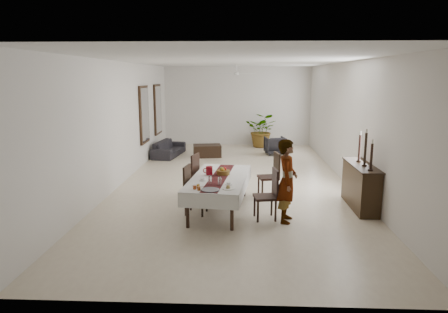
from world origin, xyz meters
TOP-DOWN VIEW (x-y plane):
  - floor at (0.00, 0.00)m, footprint 6.00×12.00m
  - ceiling at (0.00, 0.00)m, footprint 6.00×12.00m
  - wall_back at (0.00, 6.00)m, footprint 6.00×0.02m
  - wall_front at (0.00, -6.00)m, footprint 6.00×0.02m
  - wall_left at (-3.00, 0.00)m, footprint 0.02×12.00m
  - wall_right at (3.00, 0.00)m, footprint 0.02×12.00m
  - dining_table_top at (-0.28, -2.40)m, footprint 1.20×2.39m
  - table_leg_fl at (-0.81, -3.43)m, footprint 0.07×0.07m
  - table_leg_fr at (0.02, -3.53)m, footprint 0.07×0.07m
  - table_leg_bl at (-0.58, -1.26)m, footprint 0.07×0.07m
  - table_leg_br at (0.26, -1.36)m, footprint 0.07×0.07m
  - tablecloth_top at (-0.28, -2.40)m, footprint 1.39×2.58m
  - tablecloth_drape_left at (-0.83, -2.33)m, footprint 0.28×2.46m
  - tablecloth_drape_right at (0.28, -2.46)m, footprint 0.28×2.46m
  - tablecloth_drape_near at (-0.41, -3.62)m, footprint 1.12×0.13m
  - tablecloth_drape_far at (-0.14, -1.17)m, footprint 1.12×0.13m
  - table_runner at (-0.28, -2.40)m, footprint 0.59×2.42m
  - red_pitcher at (-0.50, -2.23)m, footprint 0.16×0.16m
  - pitcher_handle at (-0.58, -2.22)m, footprint 0.12×0.03m
  - wine_glass_near at (-0.23, -3.03)m, footprint 0.07×0.07m
  - wine_glass_mid at (-0.43, -2.91)m, footprint 0.07×0.07m
  - teacup_right at (-0.05, -3.00)m, footprint 0.09×0.09m
  - saucer_right at (-0.05, -3.00)m, footprint 0.14×0.14m
  - teacup_left at (-0.60, -2.70)m, footprint 0.09×0.09m
  - saucer_left at (-0.60, -2.70)m, footprint 0.14×0.14m
  - plate_near_right at (-0.05, -3.29)m, footprint 0.23×0.23m
  - bread_near_right at (-0.05, -3.29)m, footprint 0.09×0.09m
  - plate_near_left at (-0.64, -3.08)m, footprint 0.23×0.23m
  - plate_far_left at (-0.52, -1.84)m, footprint 0.23×0.23m
  - serving_tray at (-0.38, -3.39)m, footprint 0.34×0.34m
  - jam_jar_a at (-0.60, -3.40)m, footprint 0.06×0.06m
  - jam_jar_b at (-0.69, -3.33)m, footprint 0.06×0.06m
  - jam_jar_c at (-0.63, -3.24)m, footprint 0.06×0.06m
  - fruit_basket at (-0.20, -2.16)m, footprint 0.29×0.29m
  - fruit_red at (-0.17, -2.15)m, footprint 0.09×0.09m
  - fruit_green at (-0.24, -2.13)m, footprint 0.08×0.08m
  - fruit_yellow at (-0.21, -2.21)m, footprint 0.08×0.08m
  - chair_right_near_seat at (0.67, -2.88)m, footprint 0.49×0.49m
  - chair_right_near_leg_fl at (0.87, -3.03)m, footprint 0.05×0.05m
  - chair_right_near_leg_fr at (0.82, -2.68)m, footprint 0.05×0.05m
  - chair_right_near_leg_bl at (0.52, -3.09)m, footprint 0.05×0.05m
  - chair_right_near_leg_br at (0.47, -2.74)m, footprint 0.05×0.05m
  - chair_right_near_back at (0.87, -2.85)m, footprint 0.10×0.43m
  - chair_right_far_seat at (0.83, -1.36)m, footprint 0.53×0.53m
  - chair_right_far_leg_fl at (1.04, -1.50)m, footprint 0.05×0.05m
  - chair_right_far_leg_fr at (0.97, -1.14)m, footprint 0.05×0.05m
  - chair_right_far_leg_bl at (0.68, -1.57)m, footprint 0.05×0.05m
  - chair_right_far_leg_br at (0.61, -1.21)m, footprint 0.05×0.05m
  - chair_right_far_back at (1.03, -1.32)m, footprint 0.13×0.45m
  - chair_left_near_seat at (-0.74, -2.63)m, footprint 0.50×0.50m
  - chair_left_near_leg_fl at (-0.88, -2.43)m, footprint 0.05×0.05m
  - chair_left_near_leg_fr at (-0.94, -2.78)m, footprint 0.05×0.05m
  - chair_left_near_leg_bl at (-0.54, -2.49)m, footprint 0.05×0.05m
  - chair_left_near_leg_br at (-0.59, -2.84)m, footprint 0.05×0.05m
  - chair_left_near_back at (-0.93, -2.60)m, footprint 0.11×0.43m
  - chair_left_far_seat at (-0.68, -1.61)m, footprint 0.55×0.55m
  - chair_left_far_leg_fl at (-0.81, -1.39)m, footprint 0.05×0.05m
  - chair_left_far_leg_fr at (-0.91, -1.74)m, footprint 0.05×0.05m
  - chair_left_far_leg_bl at (-0.46, -1.49)m, footprint 0.05×0.05m
  - chair_left_far_leg_br at (-0.56, -1.84)m, footprint 0.05×0.05m
  - chair_left_far_back at (-0.88, -1.56)m, footprint 0.16×0.44m
  - woman at (1.08, -3.00)m, footprint 0.50×0.66m
  - sideboard_body at (2.78, -2.07)m, footprint 0.41×1.55m
  - sideboard_top at (2.78, -2.07)m, footprint 0.46×1.62m
  - candlestick_near_base at (2.78, -2.64)m, footprint 0.10×0.10m
  - candlestick_near_shaft at (2.78, -2.64)m, footprint 0.05×0.05m
  - candlestick_near_candle at (2.78, -2.64)m, footprint 0.04×0.04m
  - candlestick_mid_base at (2.78, -2.23)m, footprint 0.10×0.10m
  - candlestick_mid_shaft at (2.78, -2.23)m, footprint 0.05×0.05m
  - candlestick_mid_candle at (2.78, -2.23)m, footprint 0.04×0.04m
  - candlestick_far_base at (2.78, -1.81)m, footprint 0.10×0.10m
  - candlestick_far_shaft at (2.78, -1.81)m, footprint 0.05×0.05m
  - candlestick_far_candle at (2.78, -1.81)m, footprint 0.04×0.04m
  - sofa at (-2.42, 3.47)m, footprint 0.99×1.94m
  - armchair at (1.41, 3.93)m, footprint 0.81×0.83m
  - coffee_table at (-1.03, 3.37)m, footprint 1.05×0.79m
  - potted_plant at (1.02, 5.44)m, footprint 1.52×1.42m
  - mirror_frame_near at (-2.96, 2.20)m, footprint 0.06×1.05m
  - mirror_glass_near at (-2.92, 2.20)m, footprint 0.01×0.90m
  - mirror_frame_far at (-2.96, 4.30)m, footprint 0.06×1.05m
  - mirror_glass_far at (-2.92, 4.30)m, footprint 0.01×0.90m
  - fan_rod at (0.00, 3.00)m, footprint 0.04×0.04m
  - fan_hub at (0.00, 3.00)m, footprint 0.16×0.16m
  - fan_blade_n at (0.00, 3.35)m, footprint 0.10×0.55m
  - fan_blade_s at (0.00, 2.65)m, footprint 0.10×0.55m
  - fan_blade_e at (0.35, 3.00)m, footprint 0.55×0.10m
  - fan_blade_w at (-0.35, 3.00)m, footprint 0.55×0.10m

SIDE VIEW (x-z plane):
  - floor at x=0.00m, z-range 0.00..0.00m
  - chair_left_near_leg_fl at x=-0.88m, z-range 0.00..0.43m
  - chair_left_near_leg_fr at x=-0.94m, z-range 0.00..0.43m
  - chair_left_near_leg_bl at x=-0.54m, z-range 0.00..0.43m
  - chair_left_near_leg_br at x=-0.59m, z-range 0.00..0.43m
  - coffee_table at x=-1.03m, z-range 0.00..0.43m
  - chair_right_near_leg_fl at x=0.87m, z-range 0.00..0.43m
  - chair_right_near_leg_fr at x=0.82m, z-range 0.00..0.43m
  - chair_right_near_leg_bl at x=0.52m, z-range 0.00..0.43m
  - chair_right_near_leg_br at x=0.47m, z-range 0.00..0.43m
  - chair_left_far_leg_fl at x=-0.81m, z-range 0.00..0.44m
  - chair_left_far_leg_fr at x=-0.91m, z-range 0.00..0.44m
  - chair_left_far_leg_bl at x=-0.46m, z-range 0.00..0.44m
  - chair_left_far_leg_br at x=-0.56m, z-range 0.00..0.44m
  - chair_right_far_leg_fl at x=1.04m, z-range 0.00..0.44m
  - chair_right_far_leg_fr at x=0.97m, z-range 0.00..0.44m
  - chair_right_far_leg_bl at x=0.68m, z-range 0.00..0.44m
  - chair_right_far_leg_br at x=0.61m, z-range 0.00..0.44m
  - sofa at x=-2.42m, z-range 0.00..0.54m
  - armchair at x=1.41m, z-range 0.00..0.65m
  - table_leg_fl at x=-0.81m, z-range 0.00..0.67m
  - table_leg_fr at x=0.02m, z-range 0.00..0.67m
  - table_leg_bl at x=-0.58m, z-range 0.00..0.67m
  - table_leg_br at x=0.26m, z-range 0.00..0.67m
  - chair_left_near_seat at x=-0.74m, z-range 0.43..0.48m
  - chair_right_near_seat at x=0.67m, z-range 0.43..0.48m
  - chair_left_far_seat at x=-0.68m, z-range 0.44..0.49m
  - sideboard_body at x=2.78m, z-range 0.00..0.93m
  - chair_right_far_seat at x=0.83m, z-range 0.44..0.49m
  - tablecloth_drape_left at x=-0.83m, z-range 0.44..0.73m
  - tablecloth_drape_right at x=0.28m, z-range 0.44..0.73m
  - tablecloth_drape_near at x=-0.41m, z-range 0.44..0.73m
  - tablecloth_drape_far at x=-0.14m, z-range 0.44..0.73m
  - potted_plant at x=1.02m, z-range 0.00..1.38m
  - dining_table_top at x=-0.28m, z-range 0.67..0.72m
  - tablecloth_top at x=-0.28m, z-range 0.72..0.73m
  - table_runner at x=-0.28m, z-range 0.73..0.73m
  - saucer_right at x=-0.05m, z-range 0.73..0.74m
  - saucer_left at x=-0.60m, z-range 0.73..0.74m
  - plate_near_right at x=-0.05m, z-range 0.73..0.74m
  - plate_near_left at x=-0.64m, z-range 0.73..0.74m
  - plate_far_left at x=-0.52m, z-range 0.73..0.74m
  - serving_tray at x=-0.38m, z-range 0.73..0.75m
  - chair_left_near_back at x=-0.93m, z-range 0.47..1.02m
  - chair_right_near_back at x=0.87m, z-range 0.47..1.02m
  - teacup_right at x=-0.05m, z-range 0.73..0.79m
  - teacup_left at x=-0.60m, z-range 0.73..0.79m
  - bread_near_right at x=-0.05m, z-range 0.72..0.81m
  - jam_jar_a at x=-0.60m, z-range 0.73..0.80m
  - jam_jar_b at x=-0.69m, z-range 0.73..0.80m
  - jam_jar_c at x=-0.63m, z-range 0.73..0.80m
  - chair_left_far_back at x=-0.88m, z-range 0.49..1.05m
  - chair_right_far_back at x=1.03m, z-range 0.49..1.06m
  - fruit_basket at x=-0.20m, z-range 0.73..0.82m
  - wine_glass_near at x=-0.23m, z-range 0.73..0.89m
  - wine_glass_mid at x=-0.43m, z-range 0.73..0.89m
  - woman at x=1.08m, z-range 0.00..1.64m
  - red_pitcher at x=-0.50m, z-range 0.73..0.92m
  - pitcher_handle at x=-0.58m, z-range 0.77..0.88m
  - fruit_red at x=-0.17m, z-range 0.81..0.89m
  - fruit_green at x=-0.24m, z-range 0.81..0.89m
  - fruit_yellow at x=-0.21m, z-range 0.81..0.89m
  - sideboard_top at x=2.78m, z-range 0.93..0.96m
  - candlestick_near_base at x=2.78m, z-range 0.96..0.99m
  - candlestick_mid_base at x=2.78m, z-range 0.96..0.99m
  - candlestick_far_base at x=2.78m, z-range 0.96..0.99m
  - candlestick_near_shaft at x=2.78m, z-range 0.99..1.51m
  - candlestick_far_shaft at x=2.78m, z-range 0.99..1.56m
  - candlestick_mid_shaft at x=2.78m, z-range 0.99..1.67m
  - candlestick_near_candle at x=2.78m, z-range 1.51..1.60m
  - wall_back at x=0.00m, z-range 0.00..3.20m
  - wall_front at x=0.00m, z-range 0.00..3.20m
  - wall_left at x=-3.00m, z-range 0.00..3.20m
  - wall_right at x=3.00m, z-range 0.00..3.20m
  - mirror_frame_near at x=-2.96m, z-range 0.67..2.53m
  - mirror_glass_near at x=-2.92m, z-range 0.75..2.45m
  - mirror_frame_far at x=-2.96m, z-range 0.67..2.53m
  - mirror_glass_far at x=-2.92m, z-range 0.75..2.45m
  - candlestick_far_candle at x=2.78m, z-range 1.56..1.65m
  - candlestick_mid_candle at x=2.78m, z-range 1.67..1.75m
  - fan_hub at x=0.00m, z-range 2.86..2.94m
  - fan_blade_n at x=0.00m, z-range 2.89..2.91m
  - fan_blade_s at x=0.00m, z-range 2.89..2.91m
  - fan_blade_e at x=0.35m, z-range 2.89..2.91m
  - fan_blade_w at x=-0.35m, z-range 2.89..2.91m
  - fan_rod at x=0.00m, z-range 3.00..3.20m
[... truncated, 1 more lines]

